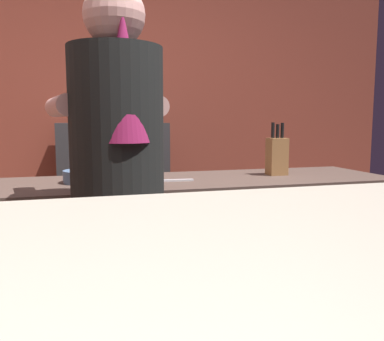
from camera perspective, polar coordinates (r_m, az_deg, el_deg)
wall_back at (r=3.41m, az=-12.83°, el=9.79°), size 5.20×0.10×2.70m
prep_counter at (r=2.14m, az=-0.45°, el=-12.98°), size 2.10×0.60×0.88m
back_shelf at (r=3.19m, az=-10.96°, el=-3.87°), size 0.81×0.36×1.16m
bartender at (r=1.51m, az=-10.38°, el=-1.37°), size 0.47×0.54×1.66m
knife_block at (r=2.23m, az=11.92°, el=2.11°), size 0.10×0.08×0.28m
mixing_bowl at (r=1.99m, az=-14.73°, el=-0.79°), size 0.21×0.21×0.06m
chefs_knife at (r=1.96m, az=-3.29°, el=-1.42°), size 0.24×0.04×0.01m
bottle_soy at (r=3.24m, az=-5.93°, el=8.39°), size 0.06×0.06×0.24m
bottle_olive_oil at (r=3.15m, az=-15.05°, el=8.28°), size 0.08×0.08×0.25m
bottle_vinegar at (r=3.21m, az=-9.87°, el=8.36°), size 0.05×0.05×0.24m
bottle_hot_sauce at (r=3.10m, az=-6.60°, el=8.27°), size 0.07×0.07×0.22m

